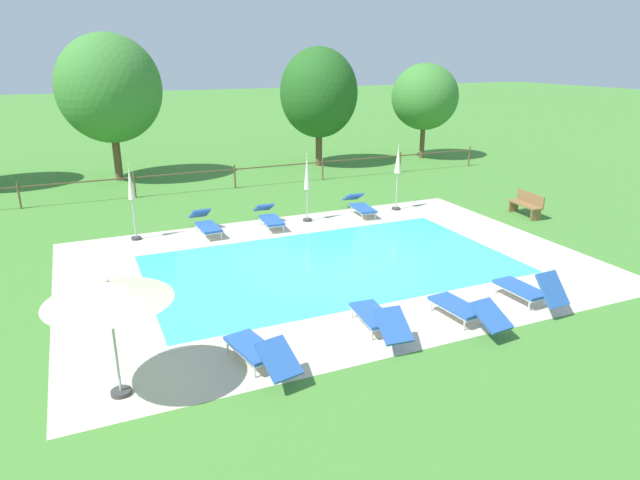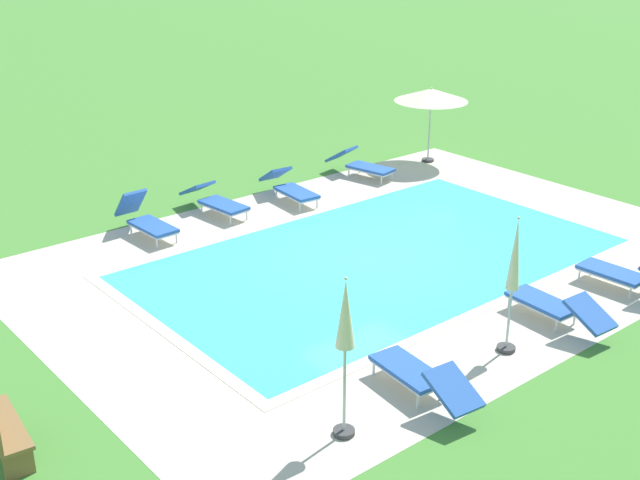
% 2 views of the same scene
% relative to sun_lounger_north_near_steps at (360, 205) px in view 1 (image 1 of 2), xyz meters
% --- Properties ---
extents(ground_plane, '(160.00, 160.00, 0.00)m').
position_rel_sun_lounger_north_near_steps_xyz_m(ground_plane, '(-3.17, -4.31, -0.35)').
color(ground_plane, '#478433').
extents(pool_deck_paving, '(14.57, 10.27, 0.01)m').
position_rel_sun_lounger_north_near_steps_xyz_m(pool_deck_paving, '(-3.17, -4.31, -0.35)').
color(pool_deck_paving, beige).
rests_on(pool_deck_paving, ground).
extents(swimming_pool_water, '(10.14, 5.84, 0.01)m').
position_rel_sun_lounger_north_near_steps_xyz_m(swimming_pool_water, '(-3.17, -4.31, -0.35)').
color(swimming_pool_water, '#42CCD6').
rests_on(swimming_pool_water, ground).
extents(pool_coping_rim, '(10.62, 6.32, 0.01)m').
position_rel_sun_lounger_north_near_steps_xyz_m(pool_coping_rim, '(-3.17, -4.31, -0.34)').
color(pool_coping_rim, beige).
rests_on(pool_coping_rim, ground).
extents(sun_lounger_north_near_steps, '(0.82, 2.13, 0.71)m').
position_rel_sun_lounger_north_near_steps_xyz_m(sun_lounger_north_near_steps, '(0.00, 0.00, 0.00)').
color(sun_lounger_north_near_steps, '#2856A8').
rests_on(sun_lounger_north_near_steps, ground).
extents(sun_lounger_north_mid, '(0.69, 1.89, 0.99)m').
position_rel_sun_lounger_north_near_steps_xyz_m(sun_lounger_north_mid, '(0.02, -8.62, 0.04)').
color(sun_lounger_north_mid, '#2856A8').
rests_on(sun_lounger_north_mid, ground).
extents(sun_lounger_north_far, '(0.73, 2.11, 0.71)m').
position_rel_sun_lounger_north_near_steps_xyz_m(sun_lounger_north_far, '(-3.59, -0.10, 0.00)').
color(sun_lounger_north_far, '#2856A8').
rests_on(sun_lounger_north_far, ground).
extents(sun_lounger_north_end, '(0.78, 2.08, 0.78)m').
position_rel_sun_lounger_north_near_steps_xyz_m(sun_lounger_north_end, '(-3.99, -8.44, 0.01)').
color(sun_lounger_north_end, '#2856A8').
rests_on(sun_lounger_north_end, ground).
extents(sun_lounger_south_near_corner, '(0.70, 2.08, 0.75)m').
position_rel_sun_lounger_north_near_steps_xyz_m(sun_lounger_south_near_corner, '(-5.78, -0.02, 0.01)').
color(sun_lounger_south_near_corner, '#2856A8').
rests_on(sun_lounger_south_near_corner, ground).
extents(sun_lounger_south_mid, '(1.00, 2.11, 0.78)m').
position_rel_sun_lounger_north_near_steps_xyz_m(sun_lounger_south_mid, '(-6.75, -8.74, 0.01)').
color(sun_lounger_south_mid, '#2856A8').
rests_on(sun_lounger_south_mid, ground).
extents(sun_lounger_south_end, '(0.79, 2.11, 0.72)m').
position_rel_sun_lounger_north_near_steps_xyz_m(sun_lounger_south_end, '(-1.99, -8.82, 0.00)').
color(sun_lounger_south_end, '#2856A8').
rests_on(sun_lounger_south_end, ground).
extents(patio_umbrella_open_foreground, '(2.13, 2.13, 2.21)m').
position_rel_sun_lounger_north_near_steps_xyz_m(patio_umbrella_open_foreground, '(-9.27, -8.60, 1.62)').
color(patio_umbrella_open_foreground, '#383838').
rests_on(patio_umbrella_open_foreground, ground).
extents(patio_umbrella_closed_row_west, '(0.32, 0.32, 2.49)m').
position_rel_sun_lounger_north_near_steps_xyz_m(patio_umbrella_closed_row_west, '(1.58, 0.01, 1.37)').
color(patio_umbrella_closed_row_west, '#383838').
rests_on(patio_umbrella_closed_row_west, ground).
extents(patio_umbrella_closed_row_mid_west, '(0.32, 0.32, 2.44)m').
position_rel_sun_lounger_north_near_steps_xyz_m(patio_umbrella_closed_row_mid_west, '(-2.14, -0.02, 1.20)').
color(patio_umbrella_closed_row_mid_west, '#383838').
rests_on(patio_umbrella_closed_row_mid_west, ground).
extents(patio_umbrella_closed_row_centre, '(0.32, 0.32, 2.46)m').
position_rel_sun_lounger_north_near_steps_xyz_m(patio_umbrella_closed_row_centre, '(-8.00, 0.29, 1.23)').
color(patio_umbrella_closed_row_centre, '#383838').
rests_on(patio_umbrella_closed_row_centre, ground).
extents(wooden_bench_lawn_side, '(0.60, 1.54, 0.87)m').
position_rel_sun_lounger_north_near_steps_xyz_m(wooden_bench_lawn_side, '(5.51, -2.67, 0.11)').
color(wooden_bench_lawn_side, olive).
rests_on(wooden_bench_lawn_side, ground).
extents(perimeter_fence, '(25.67, 0.08, 1.05)m').
position_rel_sun_lounger_north_near_steps_xyz_m(perimeter_fence, '(-3.11, 6.00, 0.36)').
color(perimeter_fence, brown).
rests_on(perimeter_fence, ground).
extents(tree_west_mid, '(3.68, 3.68, 5.22)m').
position_rel_sun_lounger_north_near_steps_xyz_m(tree_west_mid, '(8.70, 9.00, 3.05)').
color(tree_west_mid, brown).
rests_on(tree_west_mid, ground).
extents(tree_centre, '(4.00, 4.00, 6.05)m').
position_rel_sun_lounger_north_near_steps_xyz_m(tree_centre, '(2.44, 9.35, 3.41)').
color(tree_centre, brown).
rests_on(tree_centre, ground).
extents(tree_east_mid, '(4.64, 4.64, 6.62)m').
position_rel_sun_lounger_north_near_steps_xyz_m(tree_east_mid, '(-7.66, 9.88, 3.84)').
color(tree_east_mid, brown).
rests_on(tree_east_mid, ground).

